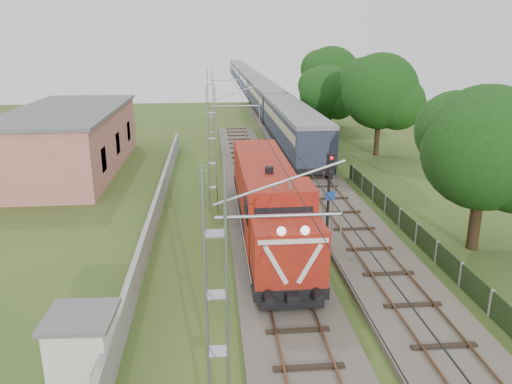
{
  "coord_description": "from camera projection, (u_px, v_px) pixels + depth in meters",
  "views": [
    {
      "loc": [
        -3.02,
        -18.88,
        10.76
      ],
      "look_at": [
        -0.5,
        8.8,
        2.2
      ],
      "focal_mm": 35.0,
      "sensor_mm": 36.0,
      "label": 1
    }
  ],
  "objects": [
    {
      "name": "tree_d",
      "position": [
        332.0,
        77.0,
        62.56
      ],
      "size": [
        7.67,
        7.3,
        9.94
      ],
      "color": "#322614",
      "rests_on": "ground"
    },
    {
      "name": "coach_rake",
      "position": [
        252.0,
        82.0,
        96.17
      ],
      "size": [
        3.28,
        122.42,
        3.79
      ],
      "color": "black",
      "rests_on": "ground"
    },
    {
      "name": "ground",
      "position": [
        286.0,
        301.0,
        21.4
      ],
      "size": [
        140.0,
        140.0,
        0.0
      ],
      "primitive_type": "plane",
      "color": "#354E1D",
      "rests_on": "ground"
    },
    {
      "name": "tree_b",
      "position": [
        381.0,
        92.0,
        46.41
      ],
      "size": [
        7.42,
        7.07,
        9.62
      ],
      "color": "#322614",
      "rests_on": "ground"
    },
    {
      "name": "tree_c",
      "position": [
        327.0,
        93.0,
        55.06
      ],
      "size": [
        6.22,
        5.93,
        8.07
      ],
      "color": "#322614",
      "rests_on": "ground"
    },
    {
      "name": "boundary_wall",
      "position": [
        159.0,
        201.0,
        32.04
      ],
      "size": [
        0.25,
        40.0,
        1.5
      ],
      "primitive_type": "cube",
      "color": "#9E9E99",
      "rests_on": "ground"
    },
    {
      "name": "tree_a",
      "position": [
        487.0,
        149.0,
        25.16
      ],
      "size": [
        6.69,
        6.38,
        8.68
      ],
      "color": "#322614",
      "rests_on": "ground"
    },
    {
      "name": "track_side",
      "position": [
        310.0,
        174.0,
        40.81
      ],
      "size": [
        4.2,
        80.0,
        0.45
      ],
      "color": "#6B6054",
      "rests_on": "ground"
    },
    {
      "name": "station_building",
      "position": [
        69.0,
        139.0,
        42.17
      ],
      "size": [
        8.4,
        20.4,
        5.22
      ],
      "color": "#C9736C",
      "rests_on": "ground"
    },
    {
      "name": "track_main",
      "position": [
        268.0,
        235.0,
        28.01
      ],
      "size": [
        4.2,
        70.0,
        0.45
      ],
      "color": "#6B6054",
      "rests_on": "ground"
    },
    {
      "name": "relay_hut",
      "position": [
        83.0,
        345.0,
        16.33
      ],
      "size": [
        2.31,
        2.31,
        2.28
      ],
      "color": "silver",
      "rests_on": "ground"
    },
    {
      "name": "fence",
      "position": [
        437.0,
        252.0,
        24.77
      ],
      "size": [
        0.12,
        32.0,
        1.2
      ],
      "color": "black",
      "rests_on": "ground"
    },
    {
      "name": "locomotive",
      "position": [
        268.0,
        200.0,
        27.49
      ],
      "size": [
        3.05,
        17.41,
        4.42
      ],
      "color": "black",
      "rests_on": "ground"
    },
    {
      "name": "catenary",
      "position": [
        213.0,
        150.0,
        31.37
      ],
      "size": [
        3.31,
        70.0,
        8.0
      ],
      "color": "gray",
      "rests_on": "ground"
    },
    {
      "name": "signal_post",
      "position": [
        330.0,
        183.0,
        25.64
      ],
      "size": [
        0.56,
        0.45,
        5.29
      ],
      "color": "black",
      "rests_on": "ground"
    }
  ]
}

